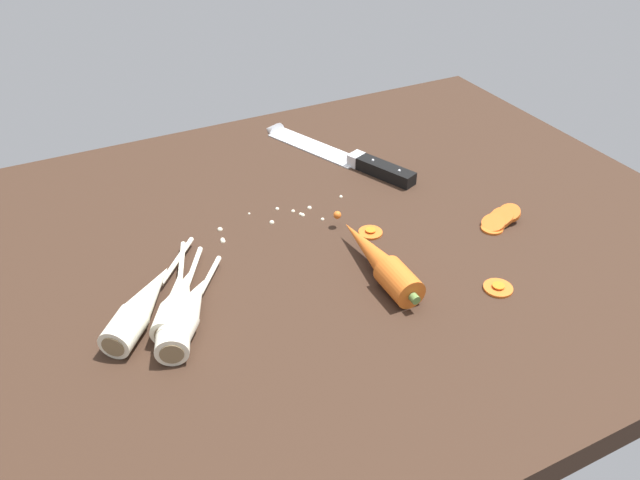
% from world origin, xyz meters
% --- Properties ---
extents(ground_plane, '(1.20, 0.90, 0.04)m').
position_xyz_m(ground_plane, '(0.00, 0.00, -0.02)').
color(ground_plane, '#332116').
extents(chefs_knife, '(0.16, 0.33, 0.04)m').
position_xyz_m(chefs_knife, '(0.15, 0.23, 0.01)').
color(chefs_knife, silver).
rests_on(chefs_knife, ground_plane).
extents(whole_carrot, '(0.04, 0.23, 0.04)m').
position_xyz_m(whole_carrot, '(0.05, -0.11, 0.02)').
color(whole_carrot, '#D6601E').
rests_on(whole_carrot, ground_plane).
extents(parsnip_front, '(0.10, 0.23, 0.04)m').
position_xyz_m(parsnip_front, '(-0.23, -0.08, 0.02)').
color(parsnip_front, silver).
rests_on(parsnip_front, ground_plane).
extents(parsnip_mid_left, '(0.13, 0.16, 0.04)m').
position_xyz_m(parsnip_mid_left, '(-0.22, -0.09, 0.02)').
color(parsnip_mid_left, silver).
rests_on(parsnip_mid_left, ground_plane).
extents(parsnip_mid_right, '(0.17, 0.20, 0.04)m').
position_xyz_m(parsnip_mid_right, '(-0.27, -0.05, 0.02)').
color(parsnip_mid_right, silver).
rests_on(parsnip_mid_right, ground_plane).
extents(parsnip_back, '(0.11, 0.17, 0.04)m').
position_xyz_m(parsnip_back, '(-0.22, -0.07, 0.02)').
color(parsnip_back, silver).
rests_on(parsnip_back, ground_plane).
extents(carrot_slice_stack, '(0.07, 0.04, 0.03)m').
position_xyz_m(carrot_slice_stack, '(0.27, -0.09, 0.01)').
color(carrot_slice_stack, '#D6601E').
rests_on(carrot_slice_stack, ground_plane).
extents(carrot_slice_stray_near, '(0.04, 0.04, 0.01)m').
position_xyz_m(carrot_slice_stray_near, '(0.17, -0.21, 0.00)').
color(carrot_slice_stray_near, '#D6601E').
rests_on(carrot_slice_stray_near, ground_plane).
extents(carrot_slice_stray_mid, '(0.04, 0.04, 0.01)m').
position_xyz_m(carrot_slice_stray_mid, '(0.09, -0.02, 0.00)').
color(carrot_slice_stray_mid, '#D6601E').
rests_on(carrot_slice_stray_mid, ground_plane).
extents(mince_crumbs, '(0.22, 0.07, 0.01)m').
position_xyz_m(mince_crumbs, '(-0.03, 0.08, 0.00)').
color(mince_crumbs, beige).
rests_on(mince_crumbs, ground_plane).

